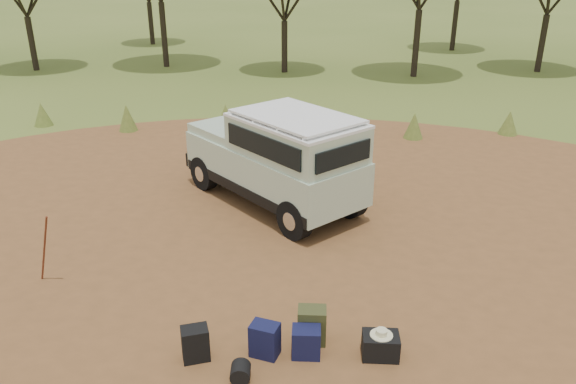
# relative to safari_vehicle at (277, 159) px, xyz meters

# --- Properties ---
(ground) EXTENTS (140.00, 140.00, 0.00)m
(ground) POSITION_rel_safari_vehicle_xyz_m (0.59, -3.15, -1.07)
(ground) COLOR #536724
(ground) RESTS_ON ground
(dirt_clearing) EXTENTS (23.00, 23.00, 0.01)m
(dirt_clearing) POSITION_rel_safari_vehicle_xyz_m (0.59, -3.15, -1.07)
(dirt_clearing) COLOR brown
(dirt_clearing) RESTS_ON ground
(grass_fringe) EXTENTS (36.60, 1.60, 0.90)m
(grass_fringe) POSITION_rel_safari_vehicle_xyz_m (0.70, 5.52, -0.67)
(grass_fringe) COLOR #536724
(grass_fringe) RESTS_ON ground
(safari_vehicle) EXTENTS (4.49, 4.45, 2.23)m
(safari_vehicle) POSITION_rel_safari_vehicle_xyz_m (0.00, 0.00, 0.00)
(safari_vehicle) COLOR #B0C7AA
(safari_vehicle) RESTS_ON ground
(walking_staff) EXTENTS (0.45, 0.23, 1.33)m
(walking_staff) POSITION_rel_safari_vehicle_xyz_m (-3.55, -3.67, -0.41)
(walking_staff) COLOR maroon
(walking_staff) RESTS_ON ground
(backpack_black) EXTENTS (0.45, 0.39, 0.51)m
(backpack_black) POSITION_rel_safari_vehicle_xyz_m (-0.53, -5.37, -0.82)
(backpack_black) COLOR black
(backpack_black) RESTS_ON ground
(backpack_navy) EXTENTS (0.45, 0.37, 0.52)m
(backpack_navy) POSITION_rel_safari_vehicle_xyz_m (0.43, -5.19, -0.82)
(backpack_navy) COLOR #12173A
(backpack_navy) RESTS_ON ground
(backpack_olive) EXTENTS (0.42, 0.32, 0.57)m
(backpack_olive) POSITION_rel_safari_vehicle_xyz_m (1.07, -4.83, -0.79)
(backpack_olive) COLOR #40441F
(backpack_olive) RESTS_ON ground
(duffel_navy) EXTENTS (0.42, 0.32, 0.45)m
(duffel_navy) POSITION_rel_safari_vehicle_xyz_m (1.01, -5.14, -0.85)
(duffel_navy) COLOR #12173A
(duffel_navy) RESTS_ON ground
(hard_case) EXTENTS (0.53, 0.38, 0.36)m
(hard_case) POSITION_rel_safari_vehicle_xyz_m (2.06, -5.06, -0.89)
(hard_case) COLOR black
(hard_case) RESTS_ON ground
(stuff_sack) EXTENTS (0.29, 0.29, 0.27)m
(stuff_sack) POSITION_rel_safari_vehicle_xyz_m (0.17, -5.73, -0.94)
(stuff_sack) COLOR black
(stuff_sack) RESTS_ON ground
(safari_hat) EXTENTS (0.32, 0.32, 0.09)m
(safari_hat) POSITION_rel_safari_vehicle_xyz_m (2.06, -5.06, -0.68)
(safari_hat) COLOR beige
(safari_hat) RESTS_ON hard_case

